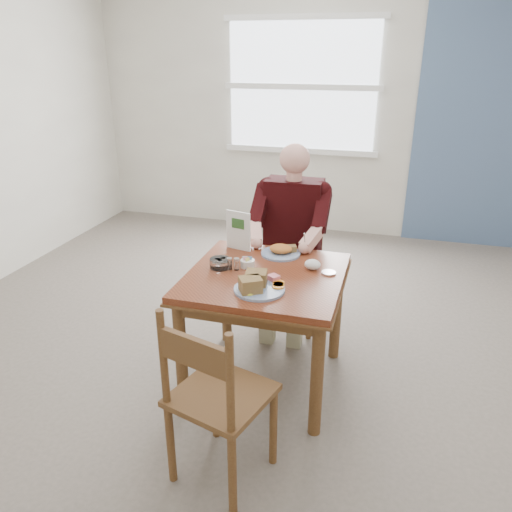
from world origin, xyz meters
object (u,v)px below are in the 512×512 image
(far_plate, at_px, (281,251))
(near_plate, at_px, (257,284))
(chair_near, at_px, (216,398))
(diner, at_px, (291,226))
(chair_far, at_px, (293,264))
(table, at_px, (265,290))

(far_plate, bearing_deg, near_plate, -90.97)
(chair_near, bearing_deg, near_plate, 87.50)
(near_plate, bearing_deg, diner, 90.82)
(chair_far, height_order, far_plate, chair_far)
(chair_far, xyz_separation_m, far_plate, (0.02, -0.48, 0.30))
(near_plate, height_order, far_plate, near_plate)
(table, bearing_deg, chair_far, 90.00)
(chair_far, xyz_separation_m, chair_near, (-0.01, -1.63, 0.00))
(table, relative_size, chair_far, 0.97)
(chair_near, bearing_deg, chair_far, 89.54)
(far_plate, bearing_deg, chair_far, 92.65)
(chair_far, relative_size, near_plate, 2.57)
(table, height_order, near_plate, near_plate)
(diner, xyz_separation_m, near_plate, (0.01, -0.93, -0.03))
(chair_far, relative_size, far_plate, 2.90)
(chair_near, relative_size, far_plate, 2.90)
(chair_near, xyz_separation_m, diner, (0.01, 1.54, 0.33))
(diner, xyz_separation_m, far_plate, (0.02, -0.39, -0.04))
(near_plate, bearing_deg, table, 93.40)
(chair_near, distance_m, far_plate, 1.18)
(table, bearing_deg, near_plate, -86.60)
(diner, bearing_deg, table, -90.00)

